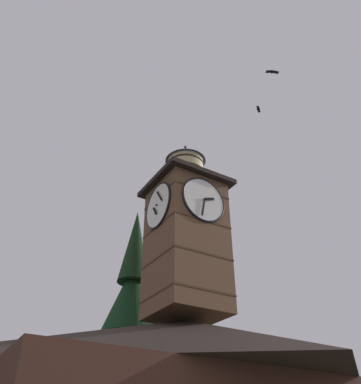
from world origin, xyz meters
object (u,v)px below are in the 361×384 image
at_px(pine_tree_behind, 128,364).
at_px(moon, 116,339).
at_px(clock_tower, 186,232).
at_px(flying_bird_high, 272,72).
at_px(flying_bird_low, 258,109).

height_order(pine_tree_behind, moon, moon).
bearing_deg(moon, clock_tower, 72.46).
height_order(clock_tower, flying_bird_high, flying_bird_high).
xyz_separation_m(clock_tower, moon, (-10.73, -33.94, 2.85)).
relative_size(pine_tree_behind, flying_bird_low, 26.81).
bearing_deg(clock_tower, flying_bird_high, 120.07).
bearing_deg(flying_bird_low, moon, -100.84).
bearing_deg(flying_bird_low, flying_bird_high, 68.85).
bearing_deg(pine_tree_behind, clock_tower, 96.03).
xyz_separation_m(pine_tree_behind, flying_bird_low, (-4.26, 7.47, 13.97)).
bearing_deg(pine_tree_behind, moon, -111.19).
distance_m(moon, flying_bird_low, 37.55).
bearing_deg(flying_bird_high, pine_tree_behind, -71.15).
bearing_deg(pine_tree_behind, flying_bird_high, 108.85).
bearing_deg(moon, flying_bird_high, 78.51).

